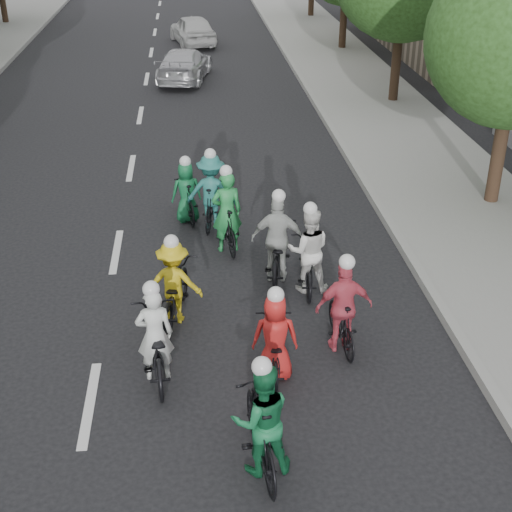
{
  "coord_description": "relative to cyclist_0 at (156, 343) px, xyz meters",
  "views": [
    {
      "loc": [
        1.7,
        -8.6,
        6.93
      ],
      "look_at": [
        2.75,
        2.62,
        1.0
      ],
      "focal_mm": 50.0,
      "sensor_mm": 36.0,
      "label": 1
    }
  ],
  "objects": [
    {
      "name": "cyclist_9",
      "position": [
        0.52,
        5.82,
        0.0
      ],
      "size": [
        0.77,
        1.63,
        1.57
      ],
      "rotation": [
        0.0,
        0.0,
        3.33
      ],
      "color": "black",
      "rests_on": "ground"
    },
    {
      "name": "cyclist_3",
      "position": [
        3.04,
        0.46,
        0.07
      ],
      "size": [
        0.98,
        1.53,
        1.77
      ],
      "rotation": [
        0.0,
        0.0,
        3.22
      ],
      "color": "black",
      "rests_on": "ground"
    },
    {
      "name": "cyclist_8",
      "position": [
        2.26,
        2.91,
        0.07
      ],
      "size": [
        1.09,
        2.03,
        1.9
      ],
      "rotation": [
        0.0,
        0.0,
        2.95
      ],
      "color": "black",
      "rests_on": "ground"
    },
    {
      "name": "follow_car_trail",
      "position": [
        0.95,
        25.98,
        0.11
      ],
      "size": [
        2.44,
        4.33,
        1.39
      ],
      "primitive_type": "imported",
      "rotation": [
        0.0,
        0.0,
        3.35
      ],
      "color": "silver",
      "rests_on": "ground"
    },
    {
      "name": "cyclist_0",
      "position": [
        0.0,
        0.0,
        0.0
      ],
      "size": [
        0.86,
        2.02,
        1.73
      ],
      "rotation": [
        0.0,
        0.0,
        3.23
      ],
      "color": "black",
      "rests_on": "ground"
    },
    {
      "name": "sidewalk_right",
      "position": [
        7.0,
        9.34,
        -0.51
      ],
      "size": [
        4.0,
        80.0,
        0.15
      ],
      "primitive_type": "cube",
      "color": "gray",
      "rests_on": "ground"
    },
    {
      "name": "cyclist_2",
      "position": [
        0.27,
        1.61,
        0.03
      ],
      "size": [
        1.08,
        2.0,
        1.68
      ],
      "rotation": [
        0.0,
        0.0,
        2.94
      ],
      "color": "black",
      "rests_on": "ground"
    },
    {
      "name": "cyclist_7",
      "position": [
        1.07,
        5.42,
        0.14
      ],
      "size": [
        1.2,
        1.73,
        1.85
      ],
      "rotation": [
        0.0,
        0.0,
        2.95
      ],
      "color": "black",
      "rests_on": "ground"
    },
    {
      "name": "cyclist_6",
      "position": [
        2.78,
        2.46,
        0.06
      ],
      "size": [
        0.87,
        1.78,
        1.81
      ],
      "rotation": [
        0.0,
        0.0,
        3.04
      ],
      "color": "black",
      "rests_on": "ground"
    },
    {
      "name": "cyclist_4",
      "position": [
        1.84,
        -0.18,
        -0.02
      ],
      "size": [
        0.76,
        1.68,
        1.63
      ],
      "rotation": [
        0.0,
        0.0,
        3.06
      ],
      "color": "black",
      "rests_on": "ground"
    },
    {
      "name": "cyclist_1",
      "position": [
        1.43,
        -2.15,
        0.1
      ],
      "size": [
        0.86,
        1.89,
        1.79
      ],
      "rotation": [
        0.0,
        0.0,
        3.25
      ],
      "color": "black",
      "rests_on": "ground"
    },
    {
      "name": "curb_right",
      "position": [
        5.05,
        9.34,
        -0.49
      ],
      "size": [
        0.18,
        80.0,
        0.18
      ],
      "primitive_type": "cube",
      "color": "#999993",
      "rests_on": "ground"
    },
    {
      "name": "follow_car_lead",
      "position": [
        0.52,
        18.99,
        0.03
      ],
      "size": [
        2.45,
        4.46,
        1.23
      ],
      "primitive_type": "imported",
      "rotation": [
        0.0,
        0.0,
        2.96
      ],
      "color": "silver",
      "rests_on": "ground"
    },
    {
      "name": "ground",
      "position": [
        -1.0,
        -0.66,
        -0.58
      ],
      "size": [
        120.0,
        120.0,
        0.0
      ],
      "primitive_type": "plane",
      "color": "black",
      "rests_on": "ground"
    },
    {
      "name": "cyclist_5",
      "position": [
        1.35,
        4.27,
        0.08
      ],
      "size": [
        0.7,
        1.67,
        1.9
      ],
      "rotation": [
        0.0,
        0.0,
        3.3
      ],
      "color": "black",
      "rests_on": "ground"
    }
  ]
}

